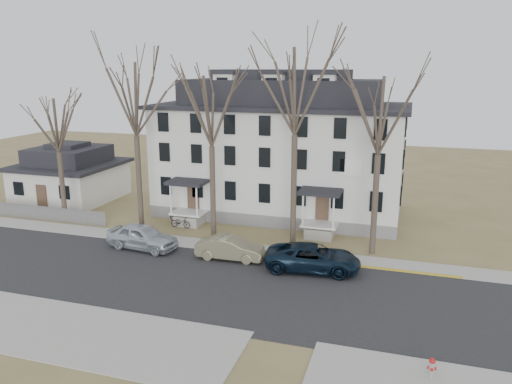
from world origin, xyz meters
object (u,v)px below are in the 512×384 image
(small_house, at_px, (70,176))
(bicycle_left, at_px, (180,223))
(tree_mid_left, at_px, (211,106))
(tree_mid_right, at_px, (381,110))
(boarding_house, at_px, (281,150))
(fire_hydrant, at_px, (432,368))
(tree_center, at_px, (296,85))
(car_tan, at_px, (230,249))
(car_silver, at_px, (142,237))
(tree_bungalow, at_px, (56,122))
(car_navy, at_px, (313,258))
(bicycle_right, at_px, (178,216))
(tree_far_left, at_px, (134,94))

(small_house, relative_size, bicycle_left, 5.24)
(tree_mid_left, xyz_separation_m, tree_mid_right, (11.50, 0.00, 0.00))
(boarding_house, height_order, fire_hydrant, boarding_house)
(bicycle_left, bearing_deg, tree_center, -93.73)
(small_house, xyz_separation_m, tree_mid_left, (17.00, -6.20, 7.35))
(tree_center, height_order, bicycle_left, tree_center)
(car_tan, bearing_deg, tree_center, -43.17)
(tree_mid_left, xyz_separation_m, car_silver, (-3.74, -3.81, -8.74))
(tree_center, bearing_deg, car_silver, -158.62)
(tree_mid_right, bearing_deg, car_tan, -156.49)
(boarding_house, distance_m, tree_bungalow, 18.17)
(car_silver, bearing_deg, boarding_house, -23.16)
(boarding_house, bearing_deg, bicycle_left, -131.77)
(car_silver, relative_size, fire_hydrant, 5.79)
(car_navy, relative_size, fire_hydrant, 6.69)
(tree_center, bearing_deg, tree_mid_left, 180.00)
(boarding_house, xyz_separation_m, tree_center, (3.00, -8.15, 5.71))
(tree_mid_right, relative_size, bicycle_left, 7.67)
(bicycle_left, bearing_deg, tree_bungalow, 100.14)
(tree_mid_left, bearing_deg, bicycle_right, 147.68)
(car_silver, xyz_separation_m, car_tan, (6.45, -0.01, -0.12))
(small_house, distance_m, tree_bungalow, 9.43)
(tree_mid_right, bearing_deg, car_silver, -165.95)
(tree_bungalow, distance_m, fire_hydrant, 31.92)
(tree_mid_left, height_order, car_silver, tree_mid_left)
(tree_far_left, bearing_deg, tree_center, 0.00)
(boarding_house, bearing_deg, tree_far_left, -137.82)
(tree_mid_left, distance_m, car_navy, 12.71)
(tree_center, xyz_separation_m, bicycle_right, (-10.16, 2.63, -10.63))
(car_silver, bearing_deg, tree_bungalow, 73.84)
(boarding_house, relative_size, tree_bungalow, 1.93)
(car_silver, xyz_separation_m, bicycle_left, (0.49, 4.97, -0.42))
(tree_far_left, distance_m, bicycle_left, 10.35)
(car_tan, bearing_deg, car_navy, -95.12)
(tree_bungalow, bearing_deg, tree_mid_left, 0.00)
(car_silver, bearing_deg, tree_far_left, 36.90)
(boarding_house, bearing_deg, tree_center, -69.80)
(small_house, relative_size, tree_mid_left, 0.68)
(tree_bungalow, height_order, bicycle_right, tree_bungalow)
(fire_hydrant, bearing_deg, tree_bungalow, 154.23)
(boarding_house, height_order, car_navy, boarding_house)
(small_house, xyz_separation_m, tree_center, (23.00, -6.20, 8.84))
(boarding_house, distance_m, tree_center, 10.39)
(bicycle_right, bearing_deg, tree_bungalow, 106.57)
(tree_bungalow, relative_size, fire_hydrant, 12.39)
(tree_mid_left, xyz_separation_m, fire_hydrant, (14.90, -13.47, -9.16))
(fire_hydrant, bearing_deg, tree_center, 123.44)
(car_silver, height_order, car_navy, car_silver)
(boarding_house, bearing_deg, fire_hydrant, -61.18)
(car_navy, bearing_deg, boarding_house, 17.54)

